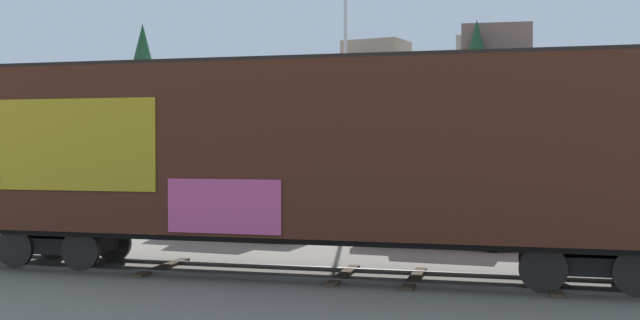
{
  "coord_description": "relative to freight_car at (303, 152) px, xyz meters",
  "views": [
    {
      "loc": [
        5.79,
        -15.67,
        2.86
      ],
      "look_at": [
        0.16,
        2.64,
        2.46
      ],
      "focal_mm": 42.72,
      "sensor_mm": 36.0,
      "label": 1
    }
  ],
  "objects": [
    {
      "name": "hillside",
      "position": [
        -0.57,
        74.43,
        2.98
      ],
      "size": [
        123.75,
        42.3,
        16.24
      ],
      "color": "silver",
      "rests_on": "ground_plane"
    },
    {
      "name": "ground_plane",
      "position": [
        -0.58,
        0.0,
        -2.68
      ],
      "size": [
        260.0,
        260.0,
        0.0
      ],
      "primitive_type": "plane",
      "color": "slate"
    },
    {
      "name": "parked_car_white",
      "position": [
        -4.13,
        5.66,
        -1.81
      ],
      "size": [
        4.67,
        2.08,
        1.74
      ],
      "color": "silver",
      "rests_on": "ground_plane"
    },
    {
      "name": "track",
      "position": [
        0.57,
        0.03,
        -2.64
      ],
      "size": [
        60.01,
        4.29,
        0.08
      ],
      "color": "#4C4742",
      "rests_on": "ground_plane"
    },
    {
      "name": "flagpole",
      "position": [
        -1.46,
        10.11,
        3.31
      ],
      "size": [
        1.62,
        0.55,
        9.29
      ],
      "color": "silver",
      "rests_on": "ground_plane"
    },
    {
      "name": "freight_car",
      "position": [
        0.0,
        0.0,
        0.0
      ],
      "size": [
        17.0,
        3.85,
        4.77
      ],
      "color": "#472316",
      "rests_on": "ground_plane"
    },
    {
      "name": "parked_car_red",
      "position": [
        2.13,
        5.68,
        -1.79
      ],
      "size": [
        4.73,
        2.04,
        1.76
      ],
      "color": "#B21E1E",
      "rests_on": "ground_plane"
    }
  ]
}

